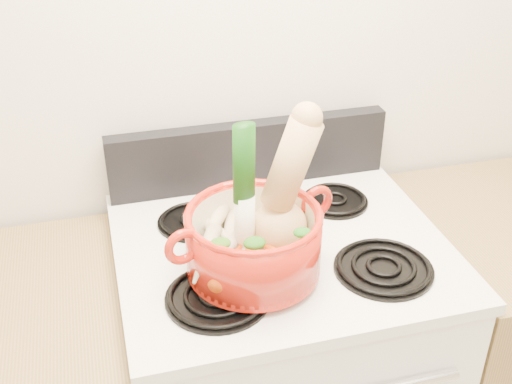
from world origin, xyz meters
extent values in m
cube|color=silver|center=(0.00, 1.75, 1.30)|extent=(3.50, 0.02, 2.60)
cube|color=silver|center=(0.00, 1.40, 0.93)|extent=(0.78, 0.67, 0.03)
cube|color=black|center=(0.00, 1.70, 1.04)|extent=(0.76, 0.05, 0.18)
cylinder|color=black|center=(-0.19, 1.24, 0.96)|extent=(0.22, 0.22, 0.02)
cylinder|color=black|center=(0.19, 1.24, 0.96)|extent=(0.22, 0.22, 0.02)
cylinder|color=black|center=(-0.19, 1.54, 0.96)|extent=(0.17, 0.17, 0.02)
cylinder|color=black|center=(0.19, 1.54, 0.96)|extent=(0.17, 0.17, 0.02)
cylinder|color=#B01C0F|center=(-0.10, 1.30, 1.04)|extent=(0.36, 0.36, 0.14)
torus|color=#B01C0F|center=(-0.25, 1.25, 1.09)|extent=(0.08, 0.04, 0.08)
torus|color=#B01C0F|center=(0.06, 1.34, 1.09)|extent=(0.08, 0.04, 0.08)
cylinder|color=white|center=(-0.11, 1.33, 1.16)|extent=(0.06, 0.07, 0.32)
ellipsoid|color=#CEB57F|center=(-0.08, 1.40, 1.02)|extent=(0.10, 0.09, 0.05)
cone|color=beige|center=(-0.14, 1.35, 1.02)|extent=(0.11, 0.21, 0.06)
cone|color=#F1E0C4|center=(-0.17, 1.30, 1.03)|extent=(0.16, 0.14, 0.05)
cone|color=beige|center=(-0.15, 1.36, 1.03)|extent=(0.13, 0.18, 0.06)
cone|color=beige|center=(-0.20, 1.29, 1.03)|extent=(0.11, 0.17, 0.05)
cone|color=beige|center=(-0.17, 1.37, 1.04)|extent=(0.15, 0.21, 0.06)
cone|color=#D55D0A|center=(-0.11, 1.28, 1.02)|extent=(0.06, 0.18, 0.05)
cone|color=#DA480A|center=(-0.16, 1.26, 1.02)|extent=(0.12, 0.14, 0.05)
cone|color=#D3440A|center=(-0.06, 1.27, 1.02)|extent=(0.10, 0.15, 0.04)
camera|label=1|loc=(-0.39, 0.21, 1.84)|focal=45.00mm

